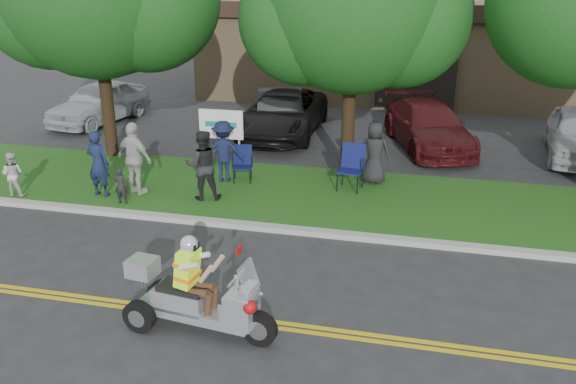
% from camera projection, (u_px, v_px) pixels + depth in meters
% --- Properties ---
extents(ground, '(120.00, 120.00, 0.00)m').
position_uv_depth(ground, '(258.00, 306.00, 10.48)').
color(ground, '#28282B').
rests_on(ground, ground).
extents(centerline_near, '(60.00, 0.10, 0.01)m').
position_uv_depth(centerline_near, '(248.00, 324.00, 9.95)').
color(centerline_near, gold).
rests_on(centerline_near, ground).
extents(centerline_far, '(60.00, 0.10, 0.01)m').
position_uv_depth(centerline_far, '(251.00, 319.00, 10.10)').
color(centerline_far, gold).
rests_on(centerline_far, ground).
extents(curb, '(60.00, 0.25, 0.12)m').
position_uv_depth(curb, '(296.00, 230.00, 13.23)').
color(curb, '#A8A89E').
rests_on(curb, ground).
extents(grass_verge, '(60.00, 4.00, 0.10)m').
position_uv_depth(grass_verge, '(315.00, 195.00, 15.18)').
color(grass_verge, '#295516').
rests_on(grass_verge, ground).
extents(commercial_building, '(18.00, 8.20, 4.00)m').
position_uv_depth(commercial_building, '(420.00, 45.00, 26.56)').
color(commercial_building, '#9E7F5B').
rests_on(commercial_building, ground).
extents(tree_mid, '(5.88, 4.80, 7.05)m').
position_uv_depth(tree_mid, '(355.00, 7.00, 15.33)').
color(tree_mid, '#332114').
rests_on(tree_mid, ground).
extents(business_sign, '(1.25, 0.06, 1.75)m').
position_uv_depth(business_sign, '(221.00, 128.00, 16.64)').
color(business_sign, silver).
rests_on(business_sign, ground).
extents(trike_scooter, '(2.55, 0.94, 1.67)m').
position_uv_depth(trike_scooter, '(194.00, 299.00, 9.59)').
color(trike_scooter, black).
rests_on(trike_scooter, ground).
extents(lawn_chair_a, '(0.60, 0.61, 0.94)m').
position_uv_depth(lawn_chair_a, '(242.00, 161.00, 15.91)').
color(lawn_chair_a, black).
rests_on(lawn_chair_a, grass_verge).
extents(lawn_chair_b, '(0.68, 0.70, 1.14)m').
position_uv_depth(lawn_chair_b, '(352.00, 164.00, 15.33)').
color(lawn_chair_b, black).
rests_on(lawn_chair_b, grass_verge).
extents(spectator_adult_left, '(0.65, 0.47, 1.65)m').
position_uv_depth(spectator_adult_left, '(98.00, 163.00, 14.78)').
color(spectator_adult_left, '#151E3B').
rests_on(spectator_adult_left, grass_verge).
extents(spectator_adult_mid, '(0.99, 0.88, 1.71)m').
position_uv_depth(spectator_adult_mid, '(203.00, 165.00, 14.57)').
color(spectator_adult_mid, black).
rests_on(spectator_adult_mid, grass_verge).
extents(spectator_adult_right, '(1.15, 0.77, 1.81)m').
position_uv_depth(spectator_adult_right, '(135.00, 159.00, 14.87)').
color(spectator_adult_right, '#BBBAB4').
rests_on(spectator_adult_right, grass_verge).
extents(spectator_chair_a, '(1.15, 0.82, 1.61)m').
position_uv_depth(spectator_chair_a, '(224.00, 151.00, 15.77)').
color(spectator_chair_a, '#141A38').
rests_on(spectator_chair_a, grass_verge).
extents(spectator_chair_b, '(0.81, 0.54, 1.64)m').
position_uv_depth(spectator_chair_b, '(375.00, 153.00, 15.62)').
color(spectator_chair_b, black).
rests_on(spectator_chair_b, grass_verge).
extents(child_left, '(0.35, 0.25, 0.89)m').
position_uv_depth(child_left, '(121.00, 186.00, 14.42)').
color(child_left, black).
rests_on(child_left, grass_verge).
extents(child_right, '(0.59, 0.49, 1.10)m').
position_uv_depth(child_right, '(13.00, 174.00, 14.87)').
color(child_right, silver).
rests_on(child_right, grass_verge).
extents(parked_car_far_left, '(2.49, 4.55, 1.47)m').
position_uv_depth(parked_car_far_left, '(99.00, 102.00, 21.90)').
color(parked_car_far_left, '#B1B3B8').
rests_on(parked_car_far_left, ground).
extents(parked_car_left, '(2.50, 4.50, 1.40)m').
position_uv_depth(parked_car_left, '(280.00, 112.00, 20.70)').
color(parked_car_left, '#313134').
rests_on(parked_car_left, ground).
extents(parked_car_mid, '(2.44, 5.19, 1.43)m').
position_uv_depth(parked_car_mid, '(283.00, 113.00, 20.39)').
color(parked_car_mid, black).
rests_on(parked_car_mid, ground).
extents(parked_car_right, '(3.39, 5.13, 1.38)m').
position_uv_depth(parked_car_right, '(428.00, 126.00, 19.00)').
color(parked_car_right, '#471014').
rests_on(parked_car_right, ground).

